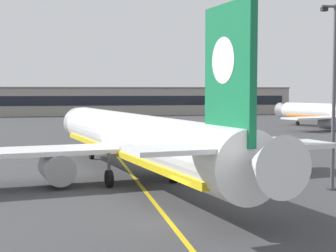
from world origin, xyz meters
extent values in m
plane|color=#3D3D3F|center=(0.00, 0.00, 0.00)|extent=(400.00, 400.00, 0.00)
cube|color=yellow|center=(0.00, 30.00, 0.00)|extent=(2.42, 179.99, 0.01)
cylinder|color=white|center=(-0.42, 13.95, 3.50)|extent=(9.99, 36.11, 3.80)
cone|color=white|center=(-3.77, 32.96, 3.50)|extent=(4.01, 3.19, 3.61)
cone|color=white|center=(2.94, -5.15, 3.90)|extent=(3.29, 3.25, 2.85)
cube|color=gold|center=(-0.42, 13.95, 2.46)|extent=(9.41, 33.26, 0.44)
cube|color=black|center=(-3.44, 31.09, 4.17)|extent=(3.00, 1.58, 0.60)
cube|color=white|center=(-0.53, 14.54, 2.65)|extent=(32.35, 10.28, 0.36)
cylinder|color=gray|center=(-6.46, 12.48, 1.43)|extent=(2.89, 3.94, 2.30)
cylinder|color=black|center=(-6.78, 14.30, 1.43)|extent=(1.96, 0.52, 1.95)
cylinder|color=gray|center=(5.75, 14.63, 1.43)|extent=(2.89, 3.94, 2.30)
cylinder|color=black|center=(5.43, 16.46, 1.43)|extent=(1.96, 0.52, 1.95)
cube|color=#147042|center=(2.32, -1.61, 8.05)|extent=(1.23, 4.80, 7.20)
cylinder|color=white|center=(2.27, -1.31, 8.77)|extent=(0.85, 2.44, 2.40)
cube|color=white|center=(2.42, -2.20, 4.36)|extent=(11.32, 4.67, 0.24)
cylinder|color=#4C4C51|center=(-2.94, 28.23, 1.48)|extent=(0.24, 0.24, 1.60)
cylinder|color=black|center=(-2.94, 28.23, 0.45)|extent=(0.55, 0.96, 0.90)
cylinder|color=#4C4C51|center=(-2.63, 11.53, 1.77)|extent=(0.24, 0.24, 1.60)
cylinder|color=black|center=(-2.63, 11.53, 0.65)|extent=(0.62, 1.35, 1.30)
cylinder|color=#4C4C51|center=(2.49, 12.43, 1.77)|extent=(0.24, 0.24, 1.60)
cylinder|color=black|center=(2.49, 12.43, 0.65)|extent=(0.62, 1.35, 1.30)
cone|color=white|center=(41.33, 78.08, 3.10)|extent=(3.77, 3.21, 3.20)
cube|color=black|center=(41.87, 76.48, 3.69)|extent=(2.71, 1.74, 0.53)
cylinder|color=gray|center=(41.74, 59.78, 1.27)|extent=(2.96, 3.68, 2.04)
cylinder|color=black|center=(41.21, 61.33, 1.27)|extent=(1.69, 0.71, 1.73)
cylinder|color=#4C4C51|center=(42.69, 74.05, 1.31)|extent=(0.21, 0.21, 1.42)
cylinder|color=black|center=(42.69, 74.05, 0.40)|extent=(0.59, 0.87, 0.80)
cylinder|color=#515156|center=(13.28, 7.36, 6.69)|extent=(0.28, 0.28, 13.37)
cylinder|color=#333338|center=(13.28, 7.36, 0.05)|extent=(0.90, 0.90, 0.10)
cube|color=#515156|center=(13.28, 7.36, 13.22)|extent=(2.20, 0.16, 0.16)
cube|color=black|center=(12.38, 7.36, 13.02)|extent=(0.44, 0.36, 0.28)
cube|color=#9E998E|center=(6.72, 131.94, 4.01)|extent=(115.92, 12.00, 8.03)
cube|color=black|center=(6.72, 125.89, 4.41)|extent=(111.28, 0.12, 2.80)
cube|color=slate|center=(6.72, 131.94, 8.23)|extent=(116.32, 12.40, 0.40)
camera|label=1|loc=(-6.20, -27.15, 7.18)|focal=55.76mm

